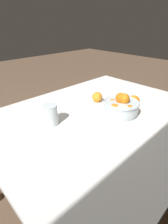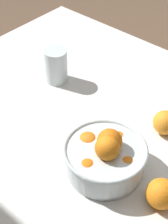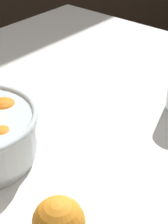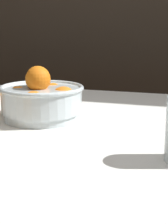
% 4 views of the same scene
% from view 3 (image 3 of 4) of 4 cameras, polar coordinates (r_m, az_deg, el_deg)
% --- Properties ---
extents(dining_table, '(1.45, 1.16, 0.76)m').
position_cam_3_polar(dining_table, '(0.77, -6.60, -9.93)').
color(dining_table, white).
rests_on(dining_table, ground_plane).
extents(orange_loose_near_bowl, '(0.08, 0.08, 0.08)m').
position_cam_3_polar(orange_loose_near_bowl, '(0.56, -3.88, -16.44)').
color(orange_loose_near_bowl, orange).
rests_on(orange_loose_near_bowl, dining_table).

